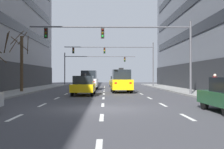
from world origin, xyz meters
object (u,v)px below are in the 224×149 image
(traffic_signal_0, at_px, (131,40))
(street_tree_1, at_px, (21,62))
(traffic_signal_1, at_px, (121,55))
(traffic_signal_2, at_px, (89,62))
(car_driving_1, at_px, (89,80))
(taxi_driving_0, at_px, (116,82))
(taxi_driving_3, at_px, (121,81))
(taxi_driving_4, at_px, (84,86))
(pedestrian_0, at_px, (215,83))

(traffic_signal_0, relative_size, street_tree_1, 2.20)
(traffic_signal_1, distance_m, traffic_signal_2, 11.20)
(car_driving_1, height_order, traffic_signal_1, traffic_signal_1)
(taxi_driving_0, height_order, car_driving_1, car_driving_1)
(taxi_driving_3, distance_m, street_tree_1, 9.87)
(taxi_driving_3, xyz_separation_m, traffic_signal_0, (0.52, -4.76, 3.47))
(taxi_driving_4, height_order, traffic_signal_0, traffic_signal_0)
(taxi_driving_0, xyz_separation_m, pedestrian_0, (6.56, -21.50, 0.30))
(car_driving_1, distance_m, taxi_driving_4, 10.24)
(taxi_driving_4, distance_m, traffic_signal_0, 5.47)
(taxi_driving_0, height_order, traffic_signal_2, traffic_signal_2)
(taxi_driving_4, relative_size, street_tree_1, 0.73)
(taxi_driving_3, bearing_deg, car_driving_1, 119.42)
(car_driving_1, distance_m, pedestrian_0, 16.78)
(taxi_driving_0, bearing_deg, taxi_driving_4, -100.45)
(taxi_driving_3, distance_m, taxi_driving_4, 5.29)
(taxi_driving_4, xyz_separation_m, street_tree_1, (-6.30, 3.94, 2.21))
(pedestrian_0, bearing_deg, traffic_signal_2, 109.21)
(taxi_driving_3, distance_m, traffic_signal_0, 5.91)
(taxi_driving_0, bearing_deg, car_driving_1, -113.36)
(taxi_driving_0, bearing_deg, taxi_driving_3, -89.96)
(taxi_driving_0, distance_m, taxi_driving_4, 18.59)
(taxi_driving_0, xyz_separation_m, traffic_signal_1, (0.71, 0.16, 3.97))
(car_driving_1, height_order, traffic_signal_0, traffic_signal_0)
(traffic_signal_0, relative_size, traffic_signal_1, 1.01)
(traffic_signal_1, distance_m, pedestrian_0, 22.73)
(street_tree_1, bearing_deg, car_driving_1, 45.45)
(taxi_driving_0, relative_size, car_driving_1, 0.91)
(taxi_driving_3, distance_m, traffic_signal_2, 24.90)
(car_driving_1, xyz_separation_m, taxi_driving_4, (0.10, -10.24, -0.31))
(street_tree_1, bearing_deg, traffic_signal_1, 54.39)
(taxi_driving_0, bearing_deg, traffic_signal_0, -88.41)
(traffic_signal_2, distance_m, pedestrian_0, 33.59)
(taxi_driving_4, bearing_deg, taxi_driving_0, 79.55)
(taxi_driving_3, bearing_deg, taxi_driving_4, -129.79)
(car_driving_1, distance_m, street_tree_1, 9.04)
(car_driving_1, relative_size, taxi_driving_4, 1.07)
(taxi_driving_4, distance_m, street_tree_1, 7.75)
(traffic_signal_0, xyz_separation_m, traffic_signal_1, (0.18, 19.15, 0.17))
(taxi_driving_0, xyz_separation_m, street_tree_1, (-9.68, -14.35, 2.23))
(traffic_signal_1, bearing_deg, street_tree_1, -125.61)
(traffic_signal_2, xyz_separation_m, street_tree_1, (-5.24, -24.44, -1.12))
(traffic_signal_2, distance_m, street_tree_1, 25.02)
(car_driving_1, height_order, street_tree_1, street_tree_1)
(taxi_driving_0, bearing_deg, street_tree_1, -124.00)
(traffic_signal_1, distance_m, street_tree_1, 17.93)
(taxi_driving_0, xyz_separation_m, traffic_signal_0, (0.53, -18.98, 3.79))
(traffic_signal_0, bearing_deg, car_driving_1, 110.10)
(traffic_signal_2, relative_size, street_tree_1, 2.11)
(taxi_driving_4, height_order, traffic_signal_2, traffic_signal_2)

